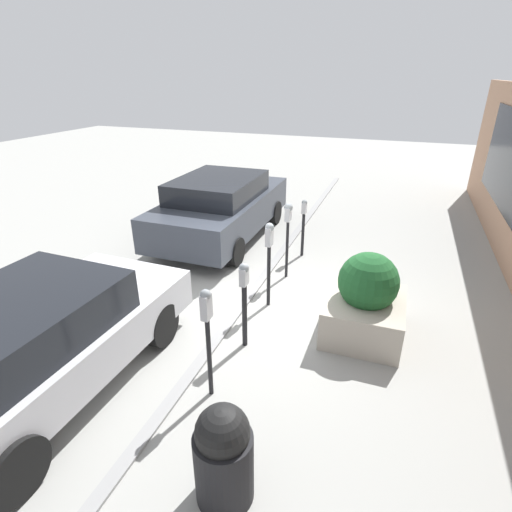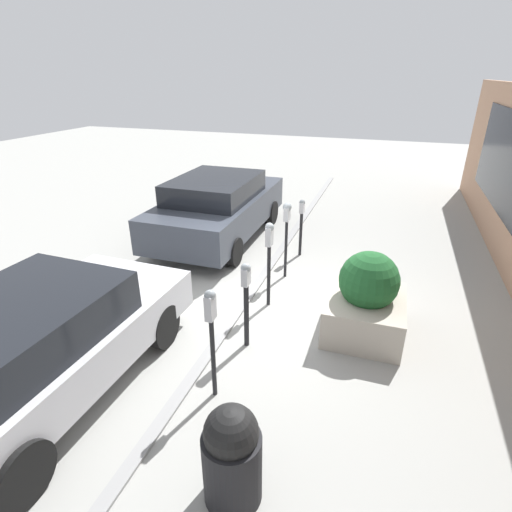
{
  "view_description": "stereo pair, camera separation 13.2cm",
  "coord_description": "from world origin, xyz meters",
  "views": [
    {
      "loc": [
        -5.67,
        -2.17,
        3.69
      ],
      "look_at": [
        0.0,
        -0.11,
        0.91
      ],
      "focal_mm": 28.0,
      "sensor_mm": 36.0,
      "label": 1
    },
    {
      "loc": [
        -5.72,
        -2.05,
        3.69
      ],
      "look_at": [
        0.0,
        -0.11,
        0.91
      ],
      "focal_mm": 28.0,
      "sensor_mm": 36.0,
      "label": 2
    }
  ],
  "objects": [
    {
      "name": "parking_meter_nearest",
      "position": [
        -2.24,
        -0.32,
        1.04
      ],
      "size": [
        0.15,
        0.13,
        1.5
      ],
      "color": "black",
      "rests_on": "ground_plane"
    },
    {
      "name": "parking_meter_farthest",
      "position": [
        2.23,
        -0.37,
        0.84
      ],
      "size": [
        0.14,
        0.12,
        1.27
      ],
      "color": "black",
      "rests_on": "ground_plane"
    },
    {
      "name": "parking_meter_second",
      "position": [
        -1.17,
        -0.36,
        0.88
      ],
      "size": [
        0.17,
        0.14,
        1.34
      ],
      "color": "black",
      "rests_on": "ground_plane"
    },
    {
      "name": "ground_plane",
      "position": [
        0.0,
        0.0,
        0.0
      ],
      "size": [
        40.0,
        40.0,
        0.0
      ],
      "primitive_type": "plane",
      "color": "#999993"
    },
    {
      "name": "trash_bin",
      "position": [
        -3.4,
        -1.03,
        0.53
      ],
      "size": [
        0.55,
        0.55,
        1.07
      ],
      "color": "black",
      "rests_on": "ground_plane"
    },
    {
      "name": "parking_meter_fourth",
      "position": [
        1.14,
        -0.33,
        1.14
      ],
      "size": [
        0.19,
        0.16,
        1.51
      ],
      "color": "black",
      "rests_on": "ground_plane"
    },
    {
      "name": "planter_box",
      "position": [
        -0.27,
        -1.96,
        0.56
      ],
      "size": [
        1.34,
        1.14,
        1.34
      ],
      "color": "#B2A899",
      "rests_on": "ground_plane"
    },
    {
      "name": "parked_car_front",
      "position": [
        -2.85,
        1.67,
        0.74
      ],
      "size": [
        4.07,
        1.96,
        1.4
      ],
      "rotation": [
        0.0,
        0.0,
        -0.03
      ],
      "color": "#B7B7BC",
      "rests_on": "ground_plane"
    },
    {
      "name": "curb_strip",
      "position": [
        0.0,
        0.08,
        0.02
      ],
      "size": [
        19.0,
        0.16,
        0.04
      ],
      "color": "gray",
      "rests_on": "ground_plane"
    },
    {
      "name": "parking_meter_middle",
      "position": [
        0.02,
        -0.33,
        1.07
      ],
      "size": [
        0.17,
        0.15,
        1.51
      ],
      "color": "black",
      "rests_on": "ground_plane"
    },
    {
      "name": "parked_car_middle",
      "position": [
        2.6,
        1.73,
        0.79
      ],
      "size": [
        4.37,
        2.02,
        1.52
      ],
      "rotation": [
        0.0,
        0.0,
        0.0
      ],
      "color": "#383D47",
      "rests_on": "ground_plane"
    }
  ]
}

